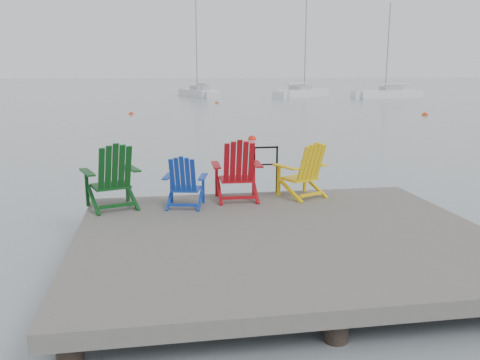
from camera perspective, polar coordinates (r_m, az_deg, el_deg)
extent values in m
plane|color=gray|center=(7.63, 4.96, -9.41)|extent=(400.00, 400.00, 0.00)
cube|color=#2B2927|center=(7.49, 5.01, -6.57)|extent=(6.00, 5.00, 0.20)
cylinder|color=black|center=(9.62, -14.42, -7.04)|extent=(0.26, 0.26, 1.20)
cylinder|color=black|center=(9.75, 1.69, -6.39)|extent=(0.26, 0.26, 1.20)
cylinder|color=black|center=(10.59, 16.25, -5.37)|extent=(0.26, 0.26, 1.20)
cylinder|color=black|center=(9.67, 1.62, 1.13)|extent=(0.04, 0.04, 0.90)
cylinder|color=black|center=(9.76, 4.16, 1.21)|extent=(0.04, 0.04, 0.90)
cylinder|color=black|center=(9.64, 2.92, 3.68)|extent=(0.48, 0.04, 0.04)
cylinder|color=black|center=(9.70, 2.90, 1.75)|extent=(0.44, 0.03, 0.03)
cube|color=#0A3B12|center=(8.99, -14.33, -0.65)|extent=(0.73, 0.69, 0.04)
cube|color=#0A3B12|center=(9.14, -16.80, -0.91)|extent=(0.07, 0.07, 0.63)
cube|color=#0A3B12|center=(9.30, -12.55, -0.46)|extent=(0.07, 0.07, 0.63)
cube|color=#0A3B12|center=(8.84, -16.78, 0.85)|extent=(0.35, 0.69, 0.03)
cube|color=#0A3B12|center=(9.01, -12.05, 1.31)|extent=(0.35, 0.69, 0.03)
cube|color=#0A3B12|center=(8.57, -13.86, 1.31)|extent=(0.61, 0.45, 0.77)
cube|color=#0E3199|center=(8.86, -6.11, -1.01)|extent=(0.56, 0.52, 0.04)
cube|color=#0E3199|center=(9.08, -7.69, -0.98)|extent=(0.05, 0.05, 0.50)
cube|color=#0E3199|center=(9.00, -4.15, -1.03)|extent=(0.05, 0.05, 0.50)
cube|color=#0E3199|center=(8.85, -8.12, 0.42)|extent=(0.22, 0.56, 0.02)
cube|color=#0E3199|center=(8.75, -4.19, 0.37)|extent=(0.22, 0.56, 0.02)
cube|color=#0E3199|center=(8.51, -6.47, 0.51)|extent=(0.48, 0.32, 0.62)
cube|color=maroon|center=(9.28, -0.40, 0.10)|extent=(0.61, 0.55, 0.04)
cube|color=maroon|center=(9.47, -2.65, 0.02)|extent=(0.06, 0.06, 0.62)
cube|color=maroon|center=(9.55, 1.53, 0.13)|extent=(0.06, 0.06, 0.62)
cube|color=maroon|center=(9.17, -2.72, 1.70)|extent=(0.16, 0.68, 0.03)
cube|color=maroon|center=(9.26, 1.93, 1.81)|extent=(0.16, 0.68, 0.03)
cube|color=maroon|center=(8.86, -0.12, 1.96)|extent=(0.56, 0.31, 0.76)
cube|color=yellow|center=(9.54, 6.64, 0.18)|extent=(0.70, 0.67, 0.04)
cube|color=yellow|center=(9.50, 4.36, -0.10)|extent=(0.07, 0.07, 0.57)
cube|color=yellow|center=(9.91, 7.29, 0.34)|extent=(0.07, 0.07, 0.57)
cube|color=yellow|center=(9.26, 5.12, 1.47)|extent=(0.37, 0.62, 0.03)
cube|color=yellow|center=(9.71, 8.31, 1.88)|extent=(0.37, 0.62, 0.03)
cube|color=yellow|center=(9.23, 8.03, 1.91)|extent=(0.57, 0.45, 0.70)
cube|color=silver|center=(56.95, -4.68, 9.54)|extent=(4.07, 8.23, 1.10)
cube|color=#9E9EA3|center=(56.55, -4.55, 10.24)|extent=(2.02, 2.68, 0.55)
cylinder|color=gray|center=(57.35, -4.92, 15.08)|extent=(0.12, 0.12, 9.96)
cube|color=silver|center=(57.56, 6.99, 9.52)|extent=(7.59, 7.08, 1.10)
cube|color=#9E9EA3|center=(57.18, 6.79, 10.21)|extent=(2.85, 2.76, 0.55)
cylinder|color=gray|center=(57.94, 7.37, 15.17)|extent=(0.12, 0.12, 10.31)
cube|color=silver|center=(56.85, 16.27, 9.10)|extent=(7.27, 2.86, 1.10)
cube|color=#9E9EA3|center=(57.02, 16.61, 9.79)|extent=(2.29, 1.59, 0.55)
cylinder|color=gray|center=(56.65, 16.27, 14.13)|extent=(0.12, 0.12, 8.85)
sphere|color=red|center=(21.20, 1.37, 4.56)|extent=(0.35, 0.35, 0.35)
sphere|color=red|center=(34.47, -12.13, 7.22)|extent=(0.32, 0.32, 0.32)
sphere|color=#BD390B|center=(34.98, 20.05, 6.83)|extent=(0.39, 0.39, 0.39)
sphere|color=#BD450B|center=(45.24, -2.61, 8.59)|extent=(0.33, 0.33, 0.33)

